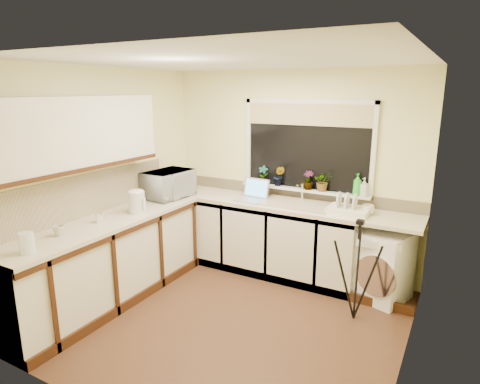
# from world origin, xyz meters

# --- Properties ---
(floor) EXTENTS (3.20, 3.20, 0.00)m
(floor) POSITION_xyz_m (0.00, 0.00, 0.00)
(floor) COLOR #4F2C1F
(floor) RESTS_ON ground
(ceiling) EXTENTS (3.20, 3.20, 0.00)m
(ceiling) POSITION_xyz_m (0.00, 0.00, 2.45)
(ceiling) COLOR white
(ceiling) RESTS_ON ground
(wall_back) EXTENTS (3.20, 0.00, 3.20)m
(wall_back) POSITION_xyz_m (0.00, 1.50, 1.23)
(wall_back) COLOR #F8F1A5
(wall_back) RESTS_ON ground
(wall_front) EXTENTS (3.20, 0.00, 3.20)m
(wall_front) POSITION_xyz_m (0.00, -1.50, 1.23)
(wall_front) COLOR #F8F1A5
(wall_front) RESTS_ON ground
(wall_left) EXTENTS (0.00, 3.00, 3.00)m
(wall_left) POSITION_xyz_m (-1.60, 0.00, 1.23)
(wall_left) COLOR #F8F1A5
(wall_left) RESTS_ON ground
(wall_right) EXTENTS (0.00, 3.00, 3.00)m
(wall_right) POSITION_xyz_m (1.60, 0.00, 1.23)
(wall_right) COLOR #F8F1A5
(wall_right) RESTS_ON ground
(base_cabinet_back) EXTENTS (2.55, 0.60, 0.86)m
(base_cabinet_back) POSITION_xyz_m (-0.33, 1.20, 0.43)
(base_cabinet_back) COLOR silver
(base_cabinet_back) RESTS_ON floor
(base_cabinet_left) EXTENTS (0.54, 2.40, 0.86)m
(base_cabinet_left) POSITION_xyz_m (-1.30, -0.30, 0.43)
(base_cabinet_left) COLOR silver
(base_cabinet_left) RESTS_ON floor
(worktop_back) EXTENTS (3.20, 0.60, 0.04)m
(worktop_back) POSITION_xyz_m (0.00, 1.20, 0.88)
(worktop_back) COLOR beige
(worktop_back) RESTS_ON base_cabinet_back
(worktop_left) EXTENTS (0.60, 2.40, 0.04)m
(worktop_left) POSITION_xyz_m (-1.30, -0.30, 0.88)
(worktop_left) COLOR beige
(worktop_left) RESTS_ON base_cabinet_left
(upper_cabinet) EXTENTS (0.28, 1.90, 0.70)m
(upper_cabinet) POSITION_xyz_m (-1.44, -0.45, 1.80)
(upper_cabinet) COLOR silver
(upper_cabinet) RESTS_ON wall_left
(splashback_left) EXTENTS (0.02, 2.40, 0.45)m
(splashback_left) POSITION_xyz_m (-1.59, -0.30, 1.12)
(splashback_left) COLOR beige
(splashback_left) RESTS_ON wall_left
(splashback_back) EXTENTS (3.20, 0.02, 0.14)m
(splashback_back) POSITION_xyz_m (0.00, 1.49, 0.97)
(splashback_back) COLOR beige
(splashback_back) RESTS_ON wall_back
(window_glass) EXTENTS (1.50, 0.02, 1.00)m
(window_glass) POSITION_xyz_m (0.20, 1.49, 1.55)
(window_glass) COLOR black
(window_glass) RESTS_ON wall_back
(window_blind) EXTENTS (1.50, 0.02, 0.25)m
(window_blind) POSITION_xyz_m (0.20, 1.46, 1.92)
(window_blind) COLOR tan
(window_blind) RESTS_ON wall_back
(windowsill) EXTENTS (1.60, 0.14, 0.03)m
(windowsill) POSITION_xyz_m (0.20, 1.43, 1.04)
(windowsill) COLOR white
(windowsill) RESTS_ON wall_back
(sink) EXTENTS (0.82, 0.46, 0.03)m
(sink) POSITION_xyz_m (0.20, 1.20, 0.91)
(sink) COLOR tan
(sink) RESTS_ON worktop_back
(faucet) EXTENTS (0.03, 0.03, 0.24)m
(faucet) POSITION_xyz_m (0.20, 1.38, 1.02)
(faucet) COLOR silver
(faucet) RESTS_ON worktop_back
(washing_machine) EXTENTS (0.67, 0.66, 0.76)m
(washing_machine) POSITION_xyz_m (1.20, 1.17, 0.38)
(washing_machine) COLOR white
(washing_machine) RESTS_ON floor
(laptop) EXTENTS (0.37, 0.33, 0.25)m
(laptop) POSITION_xyz_m (-0.35, 1.16, 0.97)
(laptop) COLOR #ACABB4
(laptop) RESTS_ON worktop_back
(kettle) EXTENTS (0.18, 0.18, 0.23)m
(kettle) POSITION_xyz_m (-1.21, 0.06, 1.02)
(kettle) COLOR silver
(kettle) RESTS_ON worktop_left
(dish_rack) EXTENTS (0.43, 0.33, 0.07)m
(dish_rack) POSITION_xyz_m (0.82, 1.16, 0.93)
(dish_rack) COLOR white
(dish_rack) RESTS_ON worktop_back
(tripod) EXTENTS (0.63, 0.63, 1.02)m
(tripod) POSITION_xyz_m (1.07, 0.59, 0.51)
(tripod) COLOR black
(tripod) RESTS_ON floor
(glass_jug) EXTENTS (0.12, 0.12, 0.17)m
(glass_jug) POSITION_xyz_m (-1.20, -1.24, 0.99)
(glass_jug) COLOR silver
(glass_jug) RESTS_ON worktop_left
(steel_jar) EXTENTS (0.07, 0.07, 0.10)m
(steel_jar) POSITION_xyz_m (-1.31, -0.38, 0.95)
(steel_jar) COLOR white
(steel_jar) RESTS_ON worktop_left
(microwave) EXTENTS (0.45, 0.63, 0.33)m
(microwave) POSITION_xyz_m (-1.33, 0.77, 1.07)
(microwave) COLOR silver
(microwave) RESTS_ON worktop_left
(plant_a) EXTENTS (0.14, 0.11, 0.23)m
(plant_a) POSITION_xyz_m (-0.34, 1.42, 1.17)
(plant_a) COLOR #999999
(plant_a) RESTS_ON windowsill
(plant_b) EXTENTS (0.15, 0.13, 0.25)m
(plant_b) POSITION_xyz_m (-0.12, 1.41, 1.17)
(plant_b) COLOR #999999
(plant_b) RESTS_ON windowsill
(plant_c) EXTENTS (0.13, 0.13, 0.22)m
(plant_c) POSITION_xyz_m (0.26, 1.41, 1.16)
(plant_c) COLOR #999999
(plant_c) RESTS_ON windowsill
(plant_d) EXTENTS (0.26, 0.24, 0.23)m
(plant_d) POSITION_xyz_m (0.44, 1.42, 1.16)
(plant_d) COLOR #999999
(plant_d) RESTS_ON windowsill
(soap_bottle_green) EXTENTS (0.11, 0.11, 0.25)m
(soap_bottle_green) POSITION_xyz_m (0.84, 1.40, 1.17)
(soap_bottle_green) COLOR green
(soap_bottle_green) RESTS_ON windowsill
(soap_bottle_clear) EXTENTS (0.11, 0.11, 0.21)m
(soap_bottle_clear) POSITION_xyz_m (0.91, 1.42, 1.15)
(soap_bottle_clear) COLOR #999999
(soap_bottle_clear) RESTS_ON windowsill
(cup_back) EXTENTS (0.16, 0.16, 0.11)m
(cup_back) POSITION_xyz_m (1.01, 1.22, 0.95)
(cup_back) COLOR silver
(cup_back) RESTS_ON worktop_back
(cup_left) EXTENTS (0.12, 0.12, 0.10)m
(cup_left) POSITION_xyz_m (-1.33, -0.84, 0.95)
(cup_left) COLOR beige
(cup_left) RESTS_ON worktop_left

